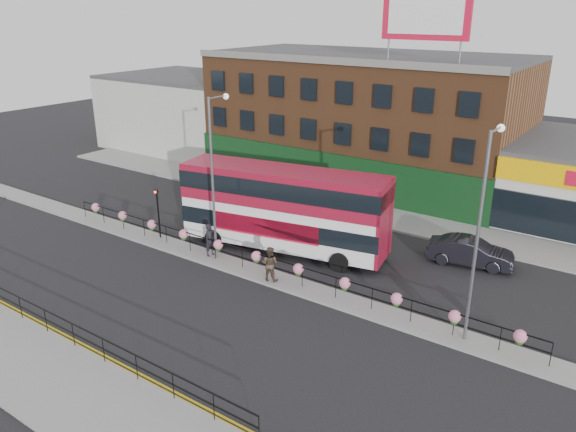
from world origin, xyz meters
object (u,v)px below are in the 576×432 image
Objects in this scene: pedestrian_b at (270,264)px; lamp_column_east at (481,220)px; double_decker_bus at (284,202)px; car at (470,252)px; pedestrian_a at (210,240)px; lamp_column_west at (215,165)px.

pedestrian_b is 0.21× the size of lamp_column_east.
double_decker_bus reaches higher than car.
pedestrian_a is 0.21× the size of lamp_column_east.
lamp_column_west is at bearing -23.20° from pedestrian_b.
double_decker_bus is 2.58× the size of car.
double_decker_bus is at bearing 164.81° from lamp_column_east.
lamp_column_east is (12.18, -3.31, 2.54)m from double_decker_bus.
pedestrian_a reaches higher than pedestrian_b.
double_decker_bus reaches higher than pedestrian_b.
car is at bearing 24.14° from double_decker_bus.
lamp_column_east is at bearing -173.33° from car.
pedestrian_b is at bearing -93.90° from pedestrian_a.
car is 14.87m from pedestrian_a.
lamp_column_east reaches higher than pedestrian_a.
lamp_column_west is (-2.43, -3.17, 2.53)m from double_decker_bus.
lamp_column_west is at bearing -65.03° from pedestrian_a.
pedestrian_a is 1.02× the size of pedestrian_b.
double_decker_bus is at bearing -38.06° from pedestrian_a.
car is 15.16m from lamp_column_west.
double_decker_bus is 10.98m from car.
double_decker_bus is 4.73m from lamp_column_west.
lamp_column_east reaches higher than double_decker_bus.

